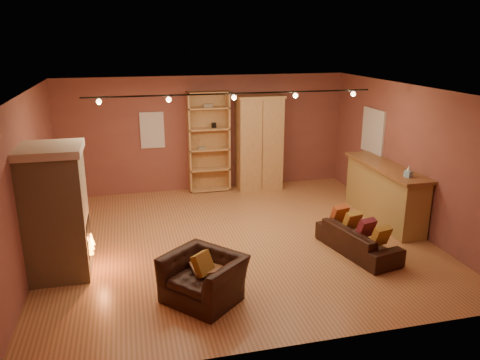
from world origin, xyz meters
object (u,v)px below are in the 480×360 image
object	(u,v)px
armchair	(203,271)
coffee_table	(211,266)
bar_counter	(384,192)
bookcase	(208,141)
armoire	(259,143)
loveseat	(358,234)
fireplace	(56,212)

from	to	relation	value
armchair	coffee_table	bearing A→B (deg)	101.33
armchair	bar_counter	bearing A→B (deg)	76.23
bar_counter	bookcase	bearing A→B (deg)	138.07
armoire	bar_counter	world-z (taller)	armoire
loveseat	armchair	xyz separation A→B (m)	(-2.91, -0.89, 0.12)
bar_counter	loveseat	xyz separation A→B (m)	(-1.25, -1.30, -0.25)
armchair	coffee_table	world-z (taller)	armchair
loveseat	armchair	size ratio (longest dim) A/B	1.39
bar_counter	armchair	xyz separation A→B (m)	(-4.16, -2.19, -0.14)
bookcase	loveseat	size ratio (longest dim) A/B	1.42
bookcase	coffee_table	distance (m)	4.97
armchair	bookcase	bearing A→B (deg)	127.42
armoire	fireplace	bearing A→B (deg)	-140.47
armoire	bar_counter	xyz separation A→B (m)	(1.93, -2.68, -0.57)
armoire	armchair	world-z (taller)	armoire
bookcase	loveseat	bearing A→B (deg)	-65.14
bar_counter	coffee_table	size ratio (longest dim) A/B	3.53
armoire	armchair	bearing A→B (deg)	-114.51
fireplace	bookcase	world-z (taller)	bookcase
armoire	armchair	distance (m)	5.40
bookcase	armoire	xyz separation A→B (m)	(1.24, -0.17, -0.07)
bookcase	bar_counter	distance (m)	4.32
armoire	armchair	size ratio (longest dim) A/B	1.88
loveseat	coffee_table	size ratio (longest dim) A/B	2.47
bookcase	armoire	size ratio (longest dim) A/B	1.05
coffee_table	bookcase	bearing A→B (deg)	80.32
loveseat	coffee_table	xyz separation A→B (m)	(-2.75, -0.68, 0.06)
fireplace	coffee_table	world-z (taller)	fireplace
fireplace	bar_counter	world-z (taller)	fireplace
armchair	armoire	bearing A→B (deg)	113.93
bookcase	coffee_table	bearing A→B (deg)	-99.68
armoire	armchair	xyz separation A→B (m)	(-2.22, -4.87, -0.71)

